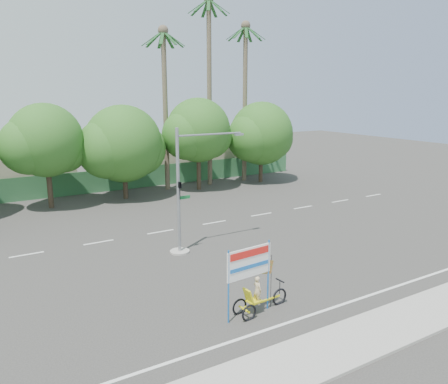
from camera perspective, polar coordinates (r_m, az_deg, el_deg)
ground at (r=22.92m, az=4.28°, el=-9.78°), size 120.00×120.00×0.00m
sidewalk_near at (r=17.93m, az=18.76°, el=-17.13°), size 50.00×2.40×0.12m
fence at (r=41.40m, az=-12.95°, el=1.70°), size 38.00×0.08×2.00m
building_right at (r=48.28m, az=-5.59°, el=4.50°), size 14.00×8.00×3.60m
tree_left at (r=35.85m, az=-22.33°, el=5.93°), size 6.66×5.60×8.07m
tree_center at (r=37.25m, az=-13.09°, el=5.87°), size 7.62×6.40×7.85m
tree_right at (r=39.84m, az=-3.44°, el=7.74°), size 6.90×5.80×8.36m
tree_far_right at (r=43.53m, az=4.85°, el=7.37°), size 7.38×6.20×7.94m
palm_tall at (r=41.99m, az=-1.94°, el=15.16°), size 3.73×3.79×17.45m
palm_mid at (r=44.03m, az=2.77°, el=13.66°), size 3.73×3.79×15.45m
palm_short at (r=39.99m, az=-7.73°, el=12.87°), size 3.73×3.79×14.45m
traffic_signal at (r=24.23m, az=-5.29°, el=-1.26°), size 4.72×1.10×7.00m
trike_billboard at (r=18.02m, az=4.02°, el=-12.08°), size 3.11×0.78×3.06m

